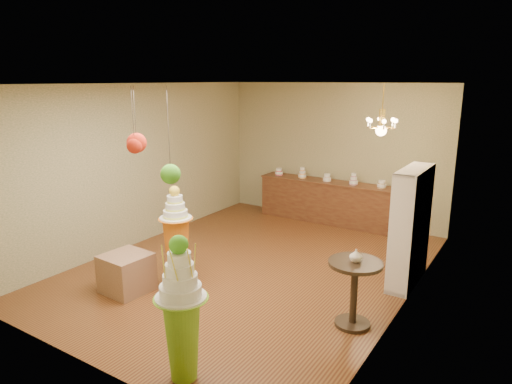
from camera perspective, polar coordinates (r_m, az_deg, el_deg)
The scene contains 17 objects.
floor at distance 7.78m, azimuth -0.42°, elevation -9.30°, with size 6.50×6.50×0.00m, color brown.
ceiling at distance 7.15m, azimuth -0.47°, elevation 13.38°, with size 6.50×6.50×0.00m, color white.
wall_back at distance 10.16m, azimuth 9.63°, elevation 4.85°, with size 5.00×0.04×3.00m, color #9A956D.
wall_front at distance 5.02m, azimuth -21.18°, elevation -5.27°, with size 5.00×0.04×3.00m, color #9A956D.
wall_left at distance 8.91m, azimuth -14.09°, elevation 3.36°, with size 0.04×6.50×3.00m, color #9A956D.
wall_right at distance 6.35m, azimuth 18.83°, elevation -1.13°, with size 0.04×6.50×3.00m, color #9A956D.
pedestal_green at distance 4.91m, azimuth -9.25°, elevation -15.41°, with size 0.69×0.69×1.59m.
pedestal_orange at distance 6.96m, azimuth -9.87°, elevation -6.49°, with size 0.63×0.63×1.57m.
burlap_riser at distance 7.11m, azimuth -15.87°, elevation -9.70°, with size 0.63×0.63×0.57m, color #8E684D.
sideboard at distance 10.11m, azimuth 8.77°, elevation -1.08°, with size 3.04×0.54×1.16m.
shelving_unit at distance 7.30m, azimuth 18.78°, elevation -4.10°, with size 0.33×1.20×1.80m.
round_table at distance 5.97m, azimuth 12.19°, elevation -11.24°, with size 0.85×0.85×0.87m.
vase at distance 5.81m, azimuth 12.39°, elevation -7.75°, with size 0.16×0.16×0.16m, color beige.
pom_red_left at distance 5.37m, azimuth -14.93°, elevation 5.64°, with size 0.18×0.18×0.75m.
pom_green_mid at distance 5.31m, azimuth -10.64°, elevation 2.24°, with size 0.23×0.23×1.10m.
pom_red_right at distance 5.42m, azimuth -14.70°, elevation 5.98°, with size 0.23×0.23×0.75m.
chandelier at distance 7.80m, azimuth 15.39°, elevation 7.80°, with size 0.57×0.57×0.85m.
Camera 1 is at (3.89, -6.00, 3.07)m, focal length 32.00 mm.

